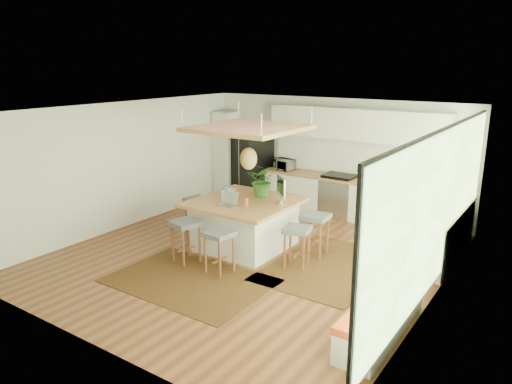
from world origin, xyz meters
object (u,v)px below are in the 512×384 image
Objects in this scene: stool_right_front at (297,248)px; stool_right_back at (315,237)px; island at (244,224)px; stool_near_right at (220,253)px; fridge at (252,165)px; stool_left_side at (198,216)px; laptop at (227,199)px; island_plant at (263,184)px; microwave at (284,163)px; stool_near_left at (186,243)px; monitor at (281,190)px.

stool_right_back is at bearing 90.38° from stool_right_front.
island is 1.30m from stool_near_right.
fridge reaches higher than stool_near_right.
stool_right_front is at bearing -9.12° from stool_left_side.
island_plant is (0.20, 0.91, 0.13)m from laptop.
island_plant is at bearing -58.71° from microwave.
laptop is (1.20, -0.54, 0.70)m from stool_left_side.
laptop reaches higher than stool_left_side.
stool_near_left is 1.02× the size of stool_near_right.
stool_near_right is 0.95× the size of stool_right_back.
island_plant reaches higher than island.
island_plant reaches higher than microwave.
island reaches higher than stool_left_side.
island is at bearing -36.15° from fridge.
laptop is at bearing -175.07° from stool_right_front.
stool_right_front is (1.34, -0.31, -0.11)m from island.
laptop is at bearing -102.75° from island_plant.
stool_right_front is at bearing -32.66° from island_plant.
stool_near_left is at bearing -108.14° from island_plant.
laptop is at bearing 119.32° from stool_near_right.
monitor is at bearing -169.06° from stool_right_back.
stool_near_right is 1.17m from laptop.
island_plant is at bearing 98.36° from stool_near_right.
stool_near_right is at bearing -39.37° from stool_left_side.
stool_right_back reaches higher than stool_left_side.
laptop is at bearing 65.91° from stool_near_left.
stool_right_front is at bearing -89.62° from stool_right_back.
microwave is at bearing 105.77° from island.
stool_near_left is 1.09m from laptop.
stool_right_back is at bearing 30.51° from laptop.
stool_right_front is at bearing 44.11° from stool_near_right.
stool_near_right is 2.14m from stool_left_side.
monitor is (0.30, 1.50, 0.83)m from stool_near_right.
fridge is 2.52× the size of stool_near_right.
island is 5.02× the size of laptop.
island is 1.30m from stool_left_side.
stool_near_left is 1.98m from stool_right_front.
island reaches higher than stool_right_back.
fridge is 2.53× the size of stool_left_side.
microwave is (-1.46, 2.55, -0.10)m from monitor.
island_plant reaches higher than stool_near_left.
fridge is 3.33m from island.
stool_near_left is 1.36× the size of monitor.
fridge reaches higher than microwave.
stool_right_back is at bearing 15.91° from island.
laptop is 0.57× the size of island_plant.
stool_right_front is (0.97, 0.94, 0.00)m from stool_near_right.
island is 2.48× the size of stool_left_side.
fridge is 2.39× the size of stool_right_back.
microwave reaches higher than island.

